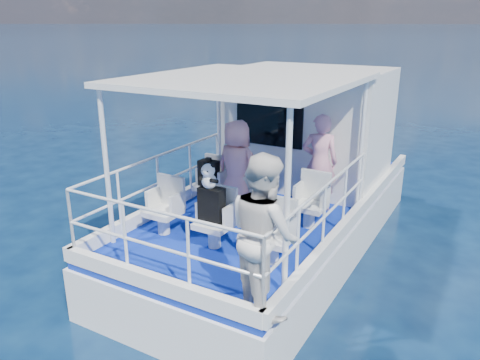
% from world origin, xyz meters
% --- Properties ---
extents(ground, '(2000.00, 2000.00, 0.00)m').
position_xyz_m(ground, '(0.00, 0.00, 0.00)').
color(ground, '#071B39').
rests_on(ground, ground).
extents(hull, '(3.00, 7.00, 1.60)m').
position_xyz_m(hull, '(0.00, 1.00, 0.00)').
color(hull, white).
rests_on(hull, ground).
extents(deck, '(2.90, 6.90, 0.10)m').
position_xyz_m(deck, '(0.00, 1.00, 0.85)').
color(deck, '#0A2294').
rests_on(deck, hull).
extents(cabin, '(2.85, 2.00, 2.20)m').
position_xyz_m(cabin, '(0.00, 2.30, 2.00)').
color(cabin, white).
rests_on(cabin, deck).
extents(canopy, '(3.00, 3.20, 0.08)m').
position_xyz_m(canopy, '(0.00, -0.20, 3.14)').
color(canopy, white).
rests_on(canopy, cabin).
extents(canopy_posts, '(2.77, 2.97, 2.20)m').
position_xyz_m(canopy_posts, '(0.00, -0.25, 2.00)').
color(canopy_posts, white).
rests_on(canopy_posts, deck).
extents(railings, '(2.84, 3.59, 1.00)m').
position_xyz_m(railings, '(0.00, -0.58, 1.40)').
color(railings, white).
rests_on(railings, deck).
extents(seat_port_fwd, '(0.48, 0.46, 0.38)m').
position_xyz_m(seat_port_fwd, '(-0.90, 0.20, 1.09)').
color(seat_port_fwd, silver).
rests_on(seat_port_fwd, deck).
extents(seat_center_fwd, '(0.48, 0.46, 0.38)m').
position_xyz_m(seat_center_fwd, '(0.00, 0.20, 1.09)').
color(seat_center_fwd, silver).
rests_on(seat_center_fwd, deck).
extents(seat_stbd_fwd, '(0.48, 0.46, 0.38)m').
position_xyz_m(seat_stbd_fwd, '(0.90, 0.20, 1.09)').
color(seat_stbd_fwd, silver).
rests_on(seat_stbd_fwd, deck).
extents(seat_port_aft, '(0.48, 0.46, 0.38)m').
position_xyz_m(seat_port_aft, '(-0.90, -1.10, 1.09)').
color(seat_port_aft, silver).
rests_on(seat_port_aft, deck).
extents(seat_center_aft, '(0.48, 0.46, 0.38)m').
position_xyz_m(seat_center_aft, '(0.00, -1.10, 1.09)').
color(seat_center_aft, silver).
rests_on(seat_center_aft, deck).
extents(seat_stbd_aft, '(0.48, 0.46, 0.38)m').
position_xyz_m(seat_stbd_aft, '(0.90, -1.10, 1.09)').
color(seat_stbd_aft, silver).
rests_on(seat_stbd_aft, deck).
extents(passenger_port_fwd, '(0.62, 0.47, 1.56)m').
position_xyz_m(passenger_port_fwd, '(-0.36, 0.15, 1.68)').
color(passenger_port_fwd, pink).
rests_on(passenger_port_fwd, deck).
extents(passenger_stbd_fwd, '(0.69, 0.57, 1.62)m').
position_xyz_m(passenger_stbd_fwd, '(0.74, 0.98, 1.71)').
color(passenger_stbd_fwd, pink).
rests_on(passenger_stbd_fwd, deck).
extents(passenger_stbd_aft, '(1.09, 1.05, 1.77)m').
position_xyz_m(passenger_stbd_aft, '(1.25, -2.06, 1.79)').
color(passenger_stbd_aft, silver).
rests_on(passenger_stbd_aft, deck).
extents(backpack_port, '(0.33, 0.19, 0.44)m').
position_xyz_m(backpack_port, '(-0.90, 0.14, 1.50)').
color(backpack_port, black).
rests_on(backpack_port, seat_port_fwd).
extents(backpack_center, '(0.34, 0.19, 0.52)m').
position_xyz_m(backpack_center, '(-0.01, -1.14, 1.54)').
color(backpack_center, black).
rests_on(backpack_center, seat_center_aft).
extents(compact_camera, '(0.09, 0.05, 0.05)m').
position_xyz_m(compact_camera, '(-0.90, 0.15, 1.75)').
color(compact_camera, black).
rests_on(compact_camera, backpack_port).
extents(panda, '(0.23, 0.20, 0.36)m').
position_xyz_m(panda, '(-0.03, -1.17, 1.98)').
color(panda, white).
rests_on(panda, backpack_center).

